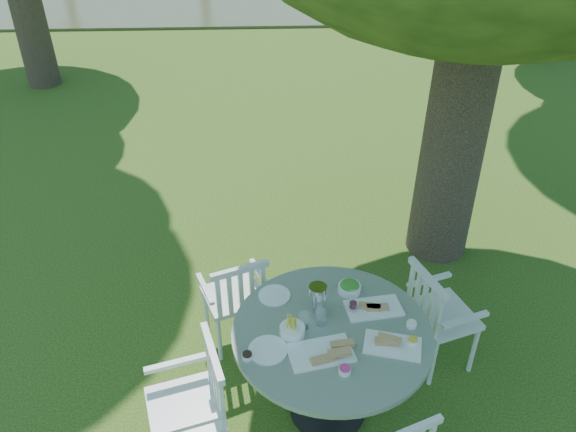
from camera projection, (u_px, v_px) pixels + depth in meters
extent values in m
plane|color=#1E390B|center=(289.00, 306.00, 5.06)|extent=(140.00, 140.00, 0.00)
cylinder|color=black|center=(327.00, 407.00, 4.14)|extent=(0.56, 0.56, 0.04)
cylinder|color=black|center=(330.00, 372.00, 3.92)|extent=(0.12, 0.12, 0.73)
cylinder|color=slate|center=(332.00, 332.00, 3.71)|extent=(1.33, 1.33, 0.04)
cylinder|color=silver|center=(474.00, 350.00, 4.33)|extent=(0.04, 0.04, 0.46)
cylinder|color=silver|center=(443.00, 315.00, 4.64)|extent=(0.04, 0.04, 0.46)
cylinder|color=silver|center=(433.00, 363.00, 4.22)|extent=(0.04, 0.04, 0.46)
cylinder|color=silver|center=(405.00, 326.00, 4.53)|extent=(0.04, 0.04, 0.46)
cube|color=silver|center=(443.00, 315.00, 4.29)|extent=(0.55, 0.58, 0.04)
cube|color=silver|center=(424.00, 300.00, 4.11)|extent=(0.19, 0.46, 0.47)
cylinder|color=silver|center=(250.00, 298.00, 4.83)|extent=(0.04, 0.04, 0.44)
cylinder|color=silver|center=(206.00, 311.00, 4.69)|extent=(0.04, 0.04, 0.44)
cylinder|color=silver|center=(266.00, 325.00, 4.56)|extent=(0.04, 0.04, 0.44)
cylinder|color=silver|center=(219.00, 340.00, 4.43)|extent=(0.04, 0.04, 0.44)
cube|color=silver|center=(234.00, 296.00, 4.49)|extent=(0.57, 0.55, 0.04)
cube|color=silver|center=(241.00, 291.00, 4.23)|extent=(0.44, 0.20, 0.45)
cylinder|color=silver|center=(155.00, 417.00, 3.81)|extent=(0.04, 0.04, 0.48)
cylinder|color=silver|center=(210.00, 402.00, 3.91)|extent=(0.04, 0.04, 0.48)
cube|color=silver|center=(185.00, 410.00, 3.55)|extent=(0.56, 0.59, 0.04)
cube|color=silver|center=(215.00, 378.00, 3.48)|extent=(0.18, 0.48, 0.49)
cube|color=white|center=(321.00, 353.00, 3.52)|extent=(0.44, 0.32, 0.02)
cube|color=white|center=(392.00, 345.00, 3.57)|extent=(0.40, 0.30, 0.01)
cube|color=white|center=(374.00, 308.00, 3.86)|extent=(0.41, 0.26, 0.02)
cylinder|color=white|center=(268.00, 350.00, 3.54)|extent=(0.25, 0.25, 0.01)
cylinder|color=white|center=(274.00, 295.00, 3.97)|extent=(0.23, 0.23, 0.01)
cylinder|color=white|center=(292.00, 331.00, 3.65)|extent=(0.17, 0.17, 0.06)
cylinder|color=white|center=(349.00, 288.00, 4.00)|extent=(0.16, 0.16, 0.05)
cylinder|color=silver|center=(317.00, 301.00, 3.75)|extent=(0.12, 0.12, 0.25)
cylinder|color=white|center=(353.00, 302.00, 3.79)|extent=(0.06, 0.06, 0.17)
cylinder|color=white|center=(321.00, 318.00, 3.71)|extent=(0.07, 0.07, 0.12)
cylinder|color=white|center=(304.00, 320.00, 3.69)|extent=(0.07, 0.07, 0.12)
cylinder|color=white|center=(345.00, 371.00, 3.39)|extent=(0.08, 0.08, 0.03)
cylinder|color=white|center=(412.00, 342.00, 3.59)|extent=(0.07, 0.07, 0.03)
cylinder|color=white|center=(411.00, 325.00, 3.72)|extent=(0.07, 0.07, 0.03)
cylinder|color=white|center=(247.00, 356.00, 3.49)|extent=(0.07, 0.07, 0.03)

